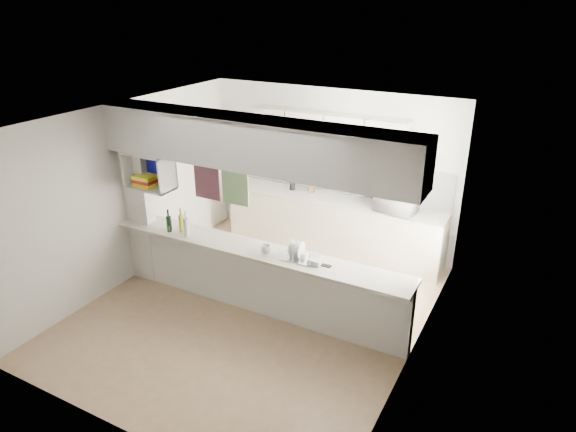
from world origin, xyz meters
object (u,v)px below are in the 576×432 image
Objects in this scene: dish_rack at (299,252)px; wine_bottles at (179,224)px; microwave at (397,201)px; bowl at (399,188)px.

wine_bottles is at bearing -178.45° from dish_rack.
microwave is at bearing 42.02° from wine_bottles.
bowl reaches higher than microwave.
wine_bottles is (-2.37, -2.13, -0.03)m from microwave.
dish_rack is 1.19× the size of wine_bottles.
dish_rack is at bearing -106.44° from bowl.
microwave is at bearing 71.15° from dish_rack.
microwave reaches higher than dish_rack.
wine_bottles reaches higher than microwave.
dish_rack is at bearing 3.77° from wine_bottles.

